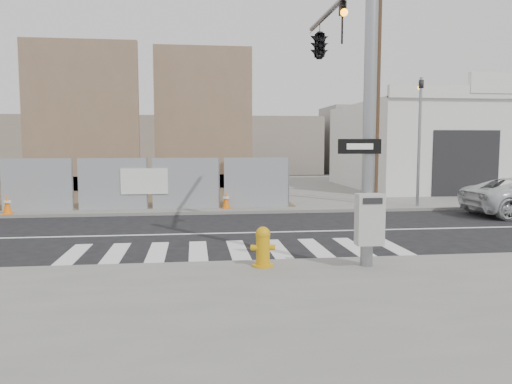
{
  "coord_description": "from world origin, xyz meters",
  "views": [
    {
      "loc": [
        -1.07,
        -14.72,
        2.68
      ],
      "look_at": [
        0.54,
        -1.7,
        1.4
      ],
      "focal_mm": 35.0,
      "sensor_mm": 36.0,
      "label": 1
    }
  ],
  "objects": [
    {
      "name": "fire_hydrant",
      "position": [
        0.33,
        -4.59,
        0.53
      ],
      "size": [
        0.55,
        0.55,
        0.84
      ],
      "rotation": [
        0.0,
        0.0,
        -0.29
      ],
      "color": "#CB900B",
      "rests_on": "sidewalk_near"
    },
    {
      "name": "ground",
      "position": [
        0.0,
        0.0,
        0.0
      ],
      "size": [
        100.0,
        100.0,
        0.0
      ],
      "primitive_type": "plane",
      "color": "black",
      "rests_on": "ground"
    },
    {
      "name": "utility_pole_right",
      "position": [
        6.5,
        5.5,
        5.2
      ],
      "size": [
        1.6,
        0.28,
        10.0
      ],
      "color": "#453120",
      "rests_on": "sidewalk_far"
    },
    {
      "name": "concrete_wall_left",
      "position": [
        -7.0,
        13.08,
        3.38
      ],
      "size": [
        6.0,
        1.3,
        8.0
      ],
      "color": "brown",
      "rests_on": "sidewalk_far"
    },
    {
      "name": "far_signal_pole",
      "position": [
        8.0,
        4.6,
        3.48
      ],
      "size": [
        0.16,
        0.2,
        5.6
      ],
      "color": "gray",
      "rests_on": "sidewalk_far"
    },
    {
      "name": "sidewalk_far",
      "position": [
        0.0,
        14.0,
        0.06
      ],
      "size": [
        50.0,
        20.0,
        0.12
      ],
      "primitive_type": "cube",
      "color": "slate",
      "rests_on": "ground"
    },
    {
      "name": "concrete_wall_right",
      "position": [
        -0.5,
        14.08,
        3.38
      ],
      "size": [
        5.5,
        1.3,
        8.0
      ],
      "color": "brown",
      "rests_on": "sidewalk_far"
    },
    {
      "name": "auto_shop",
      "position": [
        14.0,
        12.97,
        2.54
      ],
      "size": [
        12.0,
        10.2,
        5.95
      ],
      "color": "silver",
      "rests_on": "sidewalk_far"
    },
    {
      "name": "signal_pole",
      "position": [
        2.49,
        -2.05,
        4.78
      ],
      "size": [
        0.96,
        5.87,
        7.0
      ],
      "color": "gray",
      "rests_on": "sidewalk_near"
    },
    {
      "name": "traffic_cone_c",
      "position": [
        -7.83,
        4.22,
        0.46
      ],
      "size": [
        0.39,
        0.39,
        0.7
      ],
      "rotation": [
        0.0,
        0.0,
        0.07
      ],
      "color": "orange",
      "rests_on": "sidewalk_far"
    },
    {
      "name": "traffic_cone_d",
      "position": [
        0.17,
        4.88,
        0.44
      ],
      "size": [
        0.42,
        0.42,
        0.66
      ],
      "rotation": [
        0.0,
        0.0,
        0.27
      ],
      "color": "orange",
      "rests_on": "sidewalk_far"
    }
  ]
}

